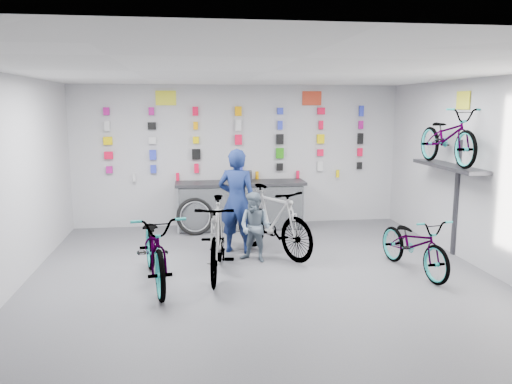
{
  "coord_description": "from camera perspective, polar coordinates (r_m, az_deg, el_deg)",
  "views": [
    {
      "loc": [
        -1.07,
        -6.67,
        2.56
      ],
      "look_at": [
        0.03,
        1.4,
        1.15
      ],
      "focal_mm": 35.0,
      "sensor_mm": 36.0,
      "label": 1
    }
  ],
  "objects": [
    {
      "name": "floor",
      "position": [
        7.22,
        1.26,
        -10.94
      ],
      "size": [
        8.0,
        8.0,
        0.0
      ],
      "primitive_type": "plane",
      "color": "#4C4C51",
      "rests_on": "ground"
    },
    {
      "name": "ceiling",
      "position": [
        6.77,
        1.36,
        13.55
      ],
      "size": [
        8.0,
        8.0,
        0.0
      ],
      "primitive_type": "plane",
      "rotation": [
        3.14,
        0.0,
        0.0
      ],
      "color": "white",
      "rests_on": "wall_back"
    },
    {
      "name": "wall_back",
      "position": [
        10.77,
        -2.05,
        4.17
      ],
      "size": [
        7.0,
        0.0,
        7.0
      ],
      "primitive_type": "plane",
      "rotation": [
        1.57,
        0.0,
        0.0
      ],
      "color": "#B3B3B6",
      "rests_on": "floor"
    },
    {
      "name": "wall_front",
      "position": [
        3.06,
        13.4,
        -10.7
      ],
      "size": [
        7.0,
        0.0,
        7.0
      ],
      "primitive_type": "plane",
      "rotation": [
        -1.57,
        0.0,
        0.0
      ],
      "color": "#B3B3B6",
      "rests_on": "floor"
    },
    {
      "name": "wall_right",
      "position": [
        8.15,
        26.4,
        1.32
      ],
      "size": [
        0.0,
        8.0,
        8.0
      ],
      "primitive_type": "plane",
      "rotation": [
        1.57,
        0.0,
        -1.57
      ],
      "color": "#B3B3B6",
      "rests_on": "floor"
    },
    {
      "name": "counter",
      "position": [
        10.47,
        -1.77,
        -1.6
      ],
      "size": [
        2.7,
        0.66,
        1.0
      ],
      "color": "black",
      "rests_on": "floor"
    },
    {
      "name": "merch_wall",
      "position": [
        10.68,
        -2.09,
        5.63
      ],
      "size": [
        5.55,
        0.08,
        1.56
      ],
      "color": "#AE127B",
      "rests_on": "wall_back"
    },
    {
      "name": "wall_bracket",
      "position": [
        9.08,
        21.27,
        2.22
      ],
      "size": [
        0.39,
        1.9,
        2.0
      ],
      "color": "#333338",
      "rests_on": "wall_right"
    },
    {
      "name": "sign_left",
      "position": [
        10.66,
        -10.27,
        10.53
      ],
      "size": [
        0.42,
        0.02,
        0.3
      ],
      "primitive_type": "cube",
      "color": "yellow",
      "rests_on": "wall_back"
    },
    {
      "name": "sign_right",
      "position": [
        10.98,
        6.4,
        10.6
      ],
      "size": [
        0.42,
        0.02,
        0.3
      ],
      "primitive_type": "cube",
      "color": "red",
      "rests_on": "wall_back"
    },
    {
      "name": "sign_side",
      "position": [
        9.09,
        22.59,
        9.65
      ],
      "size": [
        0.02,
        0.4,
        0.3
      ],
      "primitive_type": "cube",
      "color": "yellow",
      "rests_on": "wall_right"
    },
    {
      "name": "bike_left",
      "position": [
        7.37,
        -11.44,
        -6.22
      ],
      "size": [
        1.07,
        2.18,
        1.1
      ],
      "primitive_type": "imported",
      "rotation": [
        0.0,
        0.0,
        0.17
      ],
      "color": "gray",
      "rests_on": "floor"
    },
    {
      "name": "bike_center",
      "position": [
        7.6,
        -4.49,
        -5.21
      ],
      "size": [
        0.81,
        2.03,
        1.19
      ],
      "primitive_type": "imported",
      "rotation": [
        0.0,
        0.0,
        -0.13
      ],
      "color": "gray",
      "rests_on": "floor"
    },
    {
      "name": "bike_right",
      "position": [
        8.14,
        17.64,
        -5.65
      ],
      "size": [
        0.88,
        1.8,
        0.91
      ],
      "primitive_type": "imported",
      "rotation": [
        0.0,
        0.0,
        0.16
      ],
      "color": "gray",
      "rests_on": "floor"
    },
    {
      "name": "bike_service",
      "position": [
        8.64,
        1.91,
        -3.26
      ],
      "size": [
        1.51,
        2.02,
        1.21
      ],
      "primitive_type": "imported",
      "rotation": [
        0.0,
        0.0,
        0.53
      ],
      "color": "gray",
      "rests_on": "floor"
    },
    {
      "name": "bike_wall",
      "position": [
        8.99,
        21.07,
        5.94
      ],
      "size": [
        0.63,
        1.8,
        0.95
      ],
      "primitive_type": "imported",
      "color": "gray",
      "rests_on": "wall_bracket"
    },
    {
      "name": "clerk",
      "position": [
        8.71,
        -2.19,
        -1.04
      ],
      "size": [
        0.78,
        0.65,
        1.84
      ],
      "primitive_type": "imported",
      "rotation": [
        0.0,
        0.0,
        2.79
      ],
      "color": "#111F4F",
      "rests_on": "floor"
    },
    {
      "name": "customer",
      "position": [
        8.26,
        -0.1,
        -4.04
      ],
      "size": [
        0.71,
        0.68,
        1.16
      ],
      "primitive_type": "imported",
      "rotation": [
        0.0,
        0.0,
        -0.58
      ],
      "color": "slate",
      "rests_on": "floor"
    },
    {
      "name": "spare_wheel",
      "position": [
        10.08,
        -6.97,
        -2.8
      ],
      "size": [
        0.79,
        0.35,
        0.76
      ],
      "rotation": [
        0.0,
        0.0,
        0.16
      ],
      "color": "black",
      "rests_on": "floor"
    },
    {
      "name": "register",
      "position": [
        10.39,
        -1.26,
        1.8
      ],
      "size": [
        0.31,
        0.32,
        0.22
      ],
      "primitive_type": "cube",
      "rotation": [
        0.0,
        0.0,
        -0.09
      ],
      "color": "black",
      "rests_on": "counter"
    }
  ]
}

